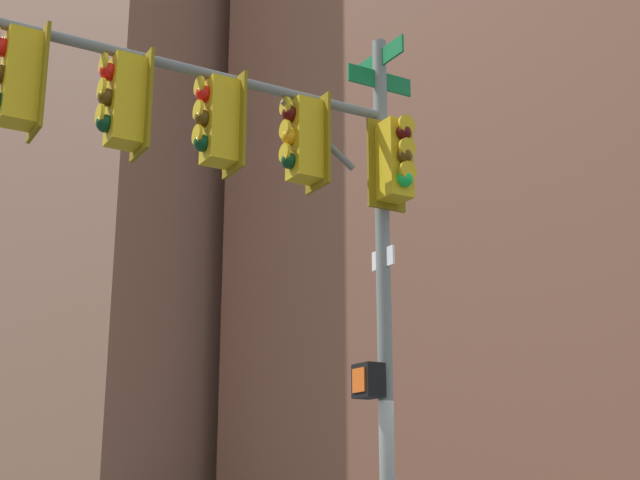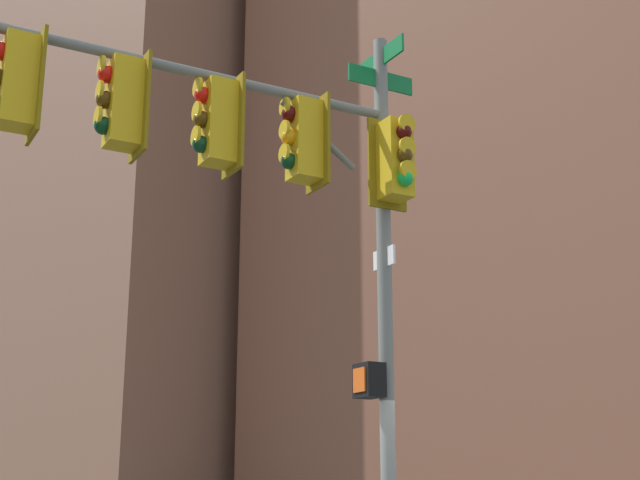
{
  "view_description": "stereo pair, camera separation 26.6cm",
  "coord_description": "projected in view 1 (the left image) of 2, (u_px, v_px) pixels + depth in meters",
  "views": [
    {
      "loc": [
        8.52,
        6.13,
        1.51
      ],
      "look_at": [
        0.64,
        -0.45,
        4.34
      ],
      "focal_mm": 50.66,
      "sensor_mm": 36.0,
      "label": 1
    },
    {
      "loc": [
        8.35,
        6.33,
        1.51
      ],
      "look_at": [
        0.64,
        -0.45,
        4.34
      ],
      "focal_mm": 50.66,
      "sensor_mm": 36.0,
      "label": 2
    }
  ],
  "objects": [
    {
      "name": "signal_pole_assembly",
      "position": [
        260.0,
        164.0,
        10.41
      ],
      "size": [
        5.32,
        2.36,
        7.16
      ],
      "rotation": [
        0.0,
        0.0,
        5.94
      ],
      "color": "slate",
      "rests_on": "ground_plane"
    },
    {
      "name": "building_brick_nearside",
      "position": [
        550.0,
        47.0,
        46.93
      ],
      "size": [
        26.71,
        20.16,
        47.29
      ],
      "primitive_type": "cube",
      "color": "brown",
      "rests_on": "ground_plane"
    },
    {
      "name": "building_brick_midblock",
      "position": [
        166.0,
        224.0,
        52.54
      ],
      "size": [
        21.91,
        19.73,
        32.78
      ],
      "primitive_type": "cube",
      "color": "#845B47",
      "rests_on": "ground_plane"
    },
    {
      "name": "building_glass_tower",
      "position": [
        131.0,
        69.0,
        62.31
      ],
      "size": [
        25.15,
        25.31,
        58.9
      ],
      "primitive_type": "cube",
      "color": "#9EC6C1",
      "rests_on": "ground_plane"
    }
  ]
}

